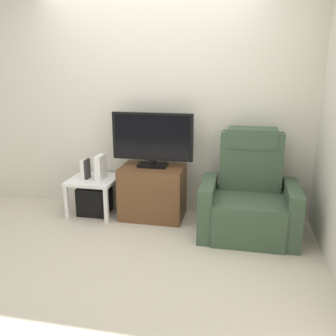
% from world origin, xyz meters
% --- Properties ---
extents(ground_plane, '(6.40, 6.40, 0.00)m').
position_xyz_m(ground_plane, '(0.00, 0.00, 0.00)').
color(ground_plane, beige).
extents(wall_back, '(6.40, 0.06, 2.60)m').
position_xyz_m(wall_back, '(0.00, 1.13, 1.30)').
color(wall_back, beige).
rests_on(wall_back, ground).
extents(tv_stand, '(0.71, 0.47, 0.61)m').
position_xyz_m(tv_stand, '(0.08, 0.83, 0.30)').
color(tv_stand, brown).
rests_on(tv_stand, ground).
extents(television, '(0.91, 0.20, 0.61)m').
position_xyz_m(television, '(0.08, 0.85, 0.93)').
color(television, black).
rests_on(television, tv_stand).
extents(recliner_armchair, '(0.98, 0.78, 1.08)m').
position_xyz_m(recliner_armchair, '(1.16, 0.64, 0.37)').
color(recliner_armchair, '#384C38').
rests_on(recliner_armchair, ground).
extents(side_table, '(0.54, 0.54, 0.43)m').
position_xyz_m(side_table, '(-0.63, 0.81, 0.37)').
color(side_table, white).
rests_on(side_table, ground).
extents(subwoofer_box, '(0.33, 0.33, 0.33)m').
position_xyz_m(subwoofer_box, '(-0.63, 0.81, 0.17)').
color(subwoofer_box, black).
rests_on(subwoofer_box, ground).
extents(book_leftmost, '(0.04, 0.11, 0.22)m').
position_xyz_m(book_leftmost, '(-0.73, 0.79, 0.54)').
color(book_leftmost, white).
rests_on(book_leftmost, side_table).
extents(book_middle, '(0.03, 0.12, 0.23)m').
position_xyz_m(book_middle, '(-0.69, 0.79, 0.55)').
color(book_middle, '#262626').
rests_on(book_middle, side_table).
extents(game_console, '(0.07, 0.20, 0.28)m').
position_xyz_m(game_console, '(-0.54, 0.82, 0.57)').
color(game_console, white).
rests_on(game_console, side_table).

